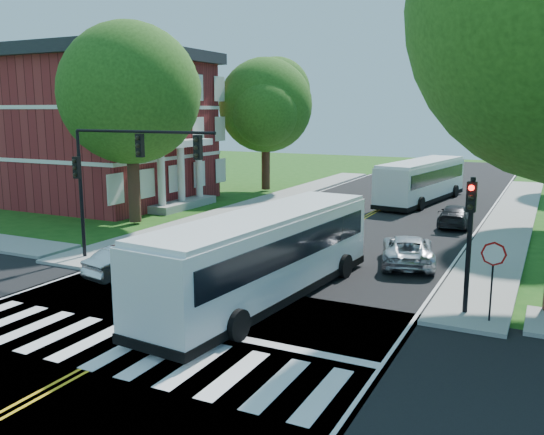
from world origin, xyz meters
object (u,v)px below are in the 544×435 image
Objects in this scene: signal_ne at (470,227)px; dark_sedan at (456,216)px; suv at (408,250)px; signal_nw at (120,164)px; bus_follow at (422,180)px; hatchback at (132,261)px; bus_lead at (265,254)px.

dark_sedan is at bearing 99.97° from signal_ne.
signal_nw is at bearing 12.93° from suv.
signal_ne is at bearing 113.60° from bus_follow.
signal_nw is at bearing -26.26° from hatchback.
signal_ne is at bearing 105.08° from suv.
dark_sedan is (0.52, 9.53, -0.02)m from suv.
signal_nw is 14.13m from signal_ne.
suv is (3.17, -17.67, -0.96)m from bus_follow.
suv is at bearing 84.11° from dark_sedan.
signal_ne is 6.86m from suv.
dark_sedan is (-2.66, 15.15, -2.33)m from signal_ne.
hatchback is at bearing -174.92° from signal_ne.
signal_nw is 1.84× the size of hatchback.
hatchback is (-6.08, 0.16, -0.99)m from bus_lead.
bus_lead is 2.63× the size of suv.
signal_nw reaches higher than hatchback.
suv reaches higher than dark_sedan.
signal_ne is 0.37× the size of bus_follow.
suv reaches higher than hatchback.
hatchback is at bearing 20.94° from suv.
signal_ne is 12.94m from hatchback.
signal_ne is 6.85m from bus_lead.
signal_nw reaches higher than dark_sedan.
signal_nw is at bearing 50.33° from dark_sedan.
bus_follow reaches higher than hatchback.
bus_follow is at bearing 71.70° from signal_nw.
hatchback is (1.38, -1.12, -3.73)m from signal_nw.
signal_nw is 4.13m from hatchback.
bus_follow is 8.99m from dark_sedan.
bus_follow is at bearing -94.31° from suv.
dark_sedan is at bearing -108.81° from hatchback.
bus_follow is at bearing -91.75° from hatchback.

